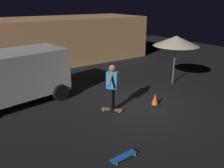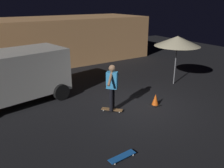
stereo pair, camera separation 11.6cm
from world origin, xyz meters
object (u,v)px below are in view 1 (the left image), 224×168
patio_umbrella (176,41)px  skater (112,84)px  skateboard_spare (124,156)px  traffic_cone (155,100)px  parked_van (4,77)px  skateboard_ridden (112,110)px

patio_umbrella → skater: bearing=-168.2°
skateboard_spare → traffic_cone: 3.54m
patio_umbrella → traffic_cone: (-2.48, -1.36, -1.86)m
parked_van → skateboard_spare: (1.76, -5.13, -1.11)m
patio_umbrella → traffic_cone: 3.39m
traffic_cone → skater: bearing=163.5°
skateboard_ridden → traffic_cone: (1.67, -0.49, 0.16)m
parked_van → skateboard_spare: parked_van is taller
skateboard_ridden → traffic_cone: traffic_cone is taller
skateboard_ridden → traffic_cone: 1.75m
parked_van → skateboard_spare: size_ratio=6.13×
patio_umbrella → skateboard_ridden: patio_umbrella is taller
skateboard_ridden → patio_umbrella: bearing=11.8°
patio_umbrella → skater: 4.36m
skateboard_ridden → skater: skater is taller
traffic_cone → skateboard_ridden: bearing=163.5°
patio_umbrella → skater: (-4.15, -0.87, -1.04)m
patio_umbrella → parked_van: bearing=165.8°
parked_van → skater: bearing=-41.4°
skateboard_spare → traffic_cone: (2.95, 1.95, 0.16)m
parked_van → skateboard_ridden: 4.21m
parked_van → skater: 4.06m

